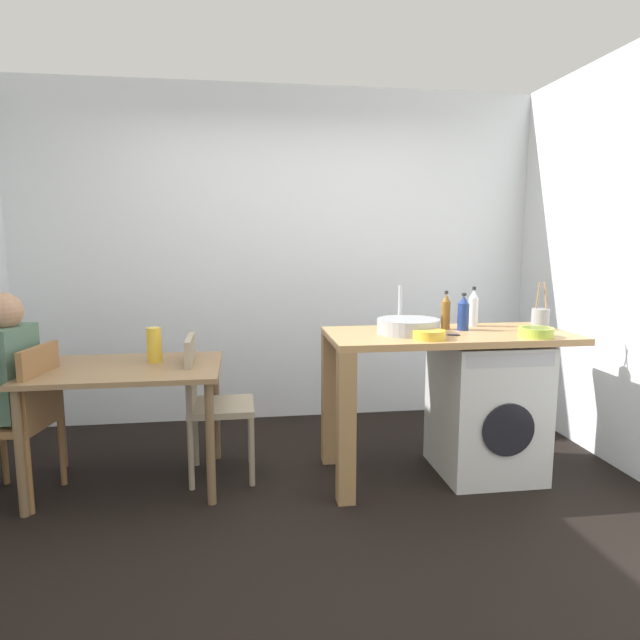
# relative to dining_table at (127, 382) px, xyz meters

# --- Properties ---
(ground_plane) EXTENTS (5.46, 5.46, 0.00)m
(ground_plane) POSITION_rel_dining_table_xyz_m (1.01, -0.54, -0.64)
(ground_plane) COLOR black
(wall_back) EXTENTS (4.60, 0.10, 2.70)m
(wall_back) POSITION_rel_dining_table_xyz_m (1.01, 1.21, 0.71)
(wall_back) COLOR silver
(wall_back) RESTS_ON ground_plane
(dining_table) EXTENTS (1.10, 0.76, 0.74)m
(dining_table) POSITION_rel_dining_table_xyz_m (0.00, 0.00, 0.00)
(dining_table) COLOR olive
(dining_table) RESTS_ON ground_plane
(chair_person_seat) EXTENTS (0.46, 0.46, 0.90)m
(chair_person_seat) POSITION_rel_dining_table_xyz_m (-0.55, -0.11, -0.14)
(chair_person_seat) COLOR olive
(chair_person_seat) RESTS_ON ground_plane
(chair_opposite) EXTENTS (0.40, 0.40, 0.90)m
(chair_opposite) POSITION_rel_dining_table_xyz_m (0.48, 0.05, -0.14)
(chair_opposite) COLOR gray
(chair_opposite) RESTS_ON ground_plane
(kitchen_counter) EXTENTS (1.50, 0.68, 0.92)m
(kitchen_counter) POSITION_rel_dining_table_xyz_m (1.74, -0.13, 0.12)
(kitchen_counter) COLOR tan
(kitchen_counter) RESTS_ON ground_plane
(washing_machine) EXTENTS (0.60, 0.61, 0.86)m
(washing_machine) POSITION_rel_dining_table_xyz_m (2.22, -0.13, -0.21)
(washing_machine) COLOR silver
(washing_machine) RESTS_ON ground_plane
(sink_basin) EXTENTS (0.38, 0.38, 0.09)m
(sink_basin) POSITION_rel_dining_table_xyz_m (1.69, -0.13, 0.32)
(sink_basin) COLOR #9EA0A5
(sink_basin) RESTS_ON kitchen_counter
(tap) EXTENTS (0.02, 0.02, 0.28)m
(tap) POSITION_rel_dining_table_xyz_m (1.69, 0.05, 0.42)
(tap) COLOR #B2B2B7
(tap) RESTS_ON kitchen_counter
(bottle_tall_green) EXTENTS (0.06, 0.06, 0.25)m
(bottle_tall_green) POSITION_rel_dining_table_xyz_m (1.98, -0.01, 0.39)
(bottle_tall_green) COLOR brown
(bottle_tall_green) RESTS_ON kitchen_counter
(bottle_squat_brown) EXTENTS (0.07, 0.07, 0.24)m
(bottle_squat_brown) POSITION_rel_dining_table_xyz_m (2.08, -0.06, 0.38)
(bottle_squat_brown) COLOR navy
(bottle_squat_brown) RESTS_ON kitchen_counter
(bottle_clear_small) EXTENTS (0.06, 0.06, 0.26)m
(bottle_clear_small) POSITION_rel_dining_table_xyz_m (2.21, 0.09, 0.40)
(bottle_clear_small) COLOR silver
(bottle_clear_small) RESTS_ON kitchen_counter
(mixing_bowl) EXTENTS (0.19, 0.19, 0.05)m
(mixing_bowl) POSITION_rel_dining_table_xyz_m (1.76, -0.33, 0.31)
(mixing_bowl) COLOR gold
(mixing_bowl) RESTS_ON kitchen_counter
(utensil_crock) EXTENTS (0.11, 0.11, 0.30)m
(utensil_crock) POSITION_rel_dining_table_xyz_m (2.59, -0.08, 0.35)
(utensil_crock) COLOR gray
(utensil_crock) RESTS_ON kitchen_counter
(colander) EXTENTS (0.20, 0.20, 0.06)m
(colander) POSITION_rel_dining_table_xyz_m (2.41, -0.35, 0.31)
(colander) COLOR #A8C63D
(colander) RESTS_ON kitchen_counter
(vase) EXTENTS (0.09, 0.09, 0.21)m
(vase) POSITION_rel_dining_table_xyz_m (0.15, 0.10, 0.20)
(vase) COLOR gold
(vase) RESTS_ON dining_table
(scissors) EXTENTS (0.15, 0.06, 0.01)m
(scissors) POSITION_rel_dining_table_xyz_m (1.91, -0.23, 0.28)
(scissors) COLOR #B2B2B7
(scissors) RESTS_ON kitchen_counter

